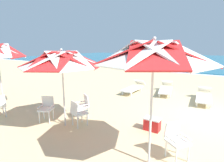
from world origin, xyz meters
TOP-DOWN VIEW (x-y plane):
  - ground_plane at (0.00, 0.00)m, footprint 80.00×80.00m
  - sea at (0.00, 29.54)m, footprint 80.00×36.00m
  - surf_foam at (0.00, 11.24)m, footprint 80.00×0.70m
  - beach_umbrella_0 at (-1.05, -3.37)m, footprint 2.43×2.43m
  - plastic_chair_0 at (-0.61, -2.84)m, footprint 0.63×0.62m
  - beach_umbrella_1 at (-4.10, -3.04)m, footprint 2.58×2.58m
  - plastic_chair_1 at (-4.95, -3.09)m, footprint 0.60×0.62m
  - plastic_chair_2 at (-3.71, -2.84)m, footprint 0.56×0.58m
  - plastic_chair_3 at (-4.05, -2.19)m, footprint 0.61×0.62m
  - sun_lounger_1 at (-0.46, 2.23)m, footprint 0.79×2.19m
  - sun_lounger_2 at (-2.40, 2.78)m, footprint 1.04×2.23m
  - sun_lounger_3 at (-4.05, 2.10)m, footprint 0.64×2.15m
  - cooler_box at (-1.55, -1.79)m, footprint 0.50×0.34m

SIDE VIEW (x-z plane):
  - ground_plane at x=0.00m, z-range 0.00..0.00m
  - surf_foam at x=0.00m, z-range 0.00..0.01m
  - sea at x=0.00m, z-range 0.00..0.10m
  - cooler_box at x=-1.55m, z-range 0.00..0.40m
  - sun_lounger_1 at x=-0.46m, z-range -0.03..0.59m
  - sun_lounger_2 at x=-2.40m, z-range -0.03..0.59m
  - sun_lounger_3 at x=-4.05m, z-range -0.03..0.59m
  - plastic_chair_0 at x=-0.61m, z-range 0.06..0.93m
  - plastic_chair_1 at x=-4.95m, z-range 0.06..0.93m
  - plastic_chair_2 at x=-3.71m, z-range 0.06..0.93m
  - plastic_chair_3 at x=-4.05m, z-range 0.06..0.93m
  - beach_umbrella_1 at x=-4.10m, z-range 0.92..3.47m
  - beach_umbrella_0 at x=-1.05m, z-range 1.05..3.86m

